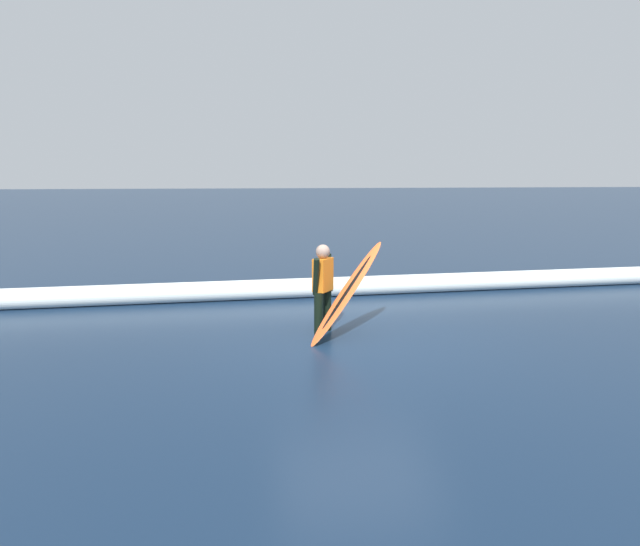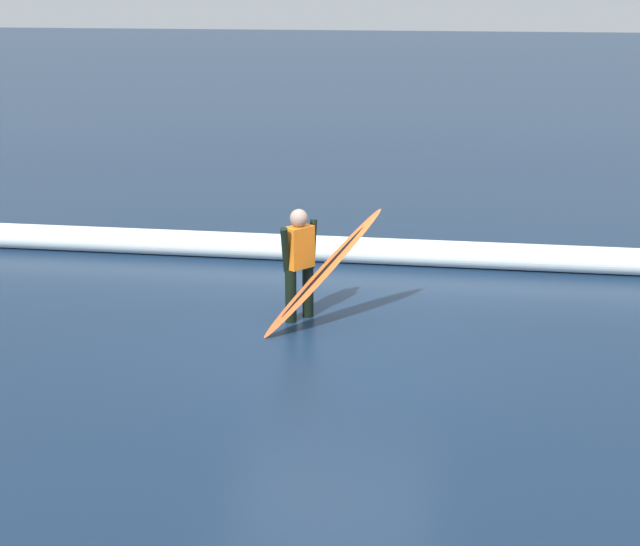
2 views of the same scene
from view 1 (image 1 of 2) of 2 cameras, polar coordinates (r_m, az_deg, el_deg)
ground_plane at (r=8.40m, az=4.13°, el=-6.89°), size 172.42×172.42×0.00m
surfer at (r=8.57m, az=0.30°, el=-1.11°), size 0.36×0.60×1.40m
surfboard at (r=8.39m, az=2.88°, el=-1.95°), size 1.41×1.16×1.42m
wave_crest_foreground at (r=11.46m, az=5.88°, el=-1.25°), size 25.97×1.57×0.39m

